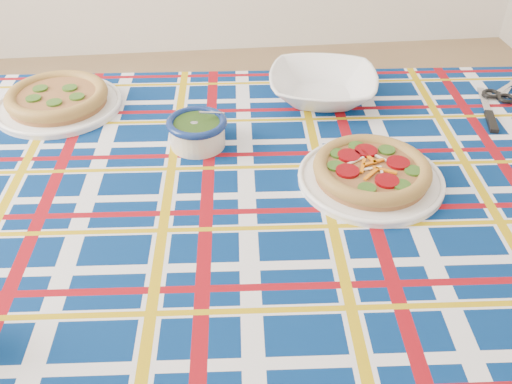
{
  "coord_description": "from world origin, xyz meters",
  "views": [
    {
      "loc": [
        0.11,
        -1.26,
        1.38
      ],
      "look_at": [
        0.2,
        -0.43,
        0.75
      ],
      "focal_mm": 40.0,
      "sensor_mm": 36.0,
      "label": 1
    }
  ],
  "objects": [
    {
      "name": "floor",
      "position": [
        0.0,
        0.0,
        0.0
      ],
      "size": [
        4.0,
        4.0,
        0.0
      ],
      "primitive_type": "plane",
      "color": "olive",
      "rests_on": "ground"
    },
    {
      "name": "dining_table",
      "position": [
        0.26,
        -0.37,
        0.66
      ],
      "size": [
        1.61,
        1.07,
        0.73
      ],
      "rotation": [
        0.0,
        0.0,
        -0.07
      ],
      "color": "brown",
      "rests_on": "floor"
    },
    {
      "name": "tablecloth",
      "position": [
        0.26,
        -0.37,
        0.68
      ],
      "size": [
        1.65,
        1.11,
        0.1
      ],
      "primitive_type": null,
      "rotation": [
        0.0,
        0.0,
        -0.07
      ],
      "color": "navy",
      "rests_on": "dining_table"
    },
    {
      "name": "main_focaccia_plate",
      "position": [
        0.43,
        -0.4,
        0.76
      ],
      "size": [
        0.29,
        0.29,
        0.06
      ],
      "primitive_type": null,
      "rotation": [
        0.0,
        0.0,
        -0.02
      ],
      "color": "#945F34",
      "rests_on": "tablecloth"
    },
    {
      "name": "pesto_bowl",
      "position": [
        0.1,
        -0.23,
        0.77
      ],
      "size": [
        0.15,
        0.15,
        0.08
      ],
      "primitive_type": null,
      "rotation": [
        0.0,
        0.0,
        -0.19
      ],
      "color": "#19320D",
      "rests_on": "tablecloth"
    },
    {
      "name": "serving_bowl",
      "position": [
        0.4,
        -0.05,
        0.76
      ],
      "size": [
        0.3,
        0.3,
        0.06
      ],
      "primitive_type": "imported",
      "rotation": [
        0.0,
        0.0,
        -0.19
      ],
      "color": "white",
      "rests_on": "tablecloth"
    },
    {
      "name": "second_focaccia_plate",
      "position": [
        -0.22,
        -0.03,
        0.76
      ],
      "size": [
        0.32,
        0.32,
        0.05
      ],
      "primitive_type": null,
      "rotation": [
        0.0,
        0.0,
        0.08
      ],
      "color": "#945F34",
      "rests_on": "tablecloth"
    },
    {
      "name": "table_knife",
      "position": [
        0.78,
        -0.11,
        0.74
      ],
      "size": [
        0.08,
        0.23,
        0.01
      ],
      "primitive_type": null,
      "rotation": [
        0.0,
        0.0,
        1.3
      ],
      "color": "silver",
      "rests_on": "tablecloth"
    },
    {
      "name": "kitchen_scissors",
      "position": [
        0.88,
        -0.05,
        0.74
      ],
      "size": [
        0.19,
        0.18,
        0.02
      ],
      "primitive_type": null,
      "rotation": [
        0.0,
        0.0,
        0.76
      ],
      "color": "silver",
      "rests_on": "tablecloth"
    }
  ]
}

